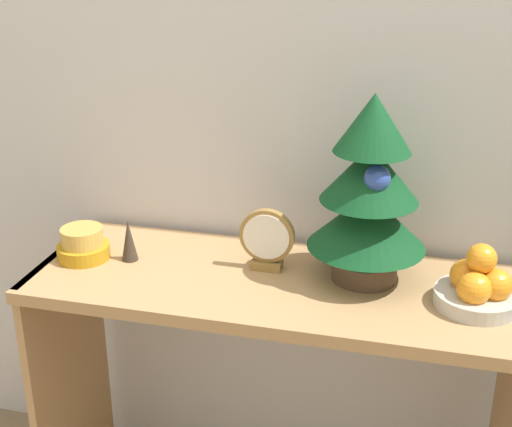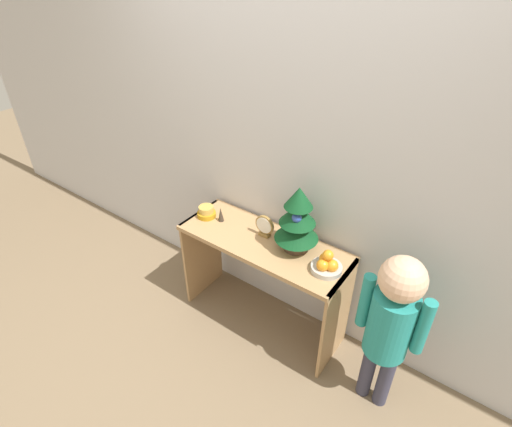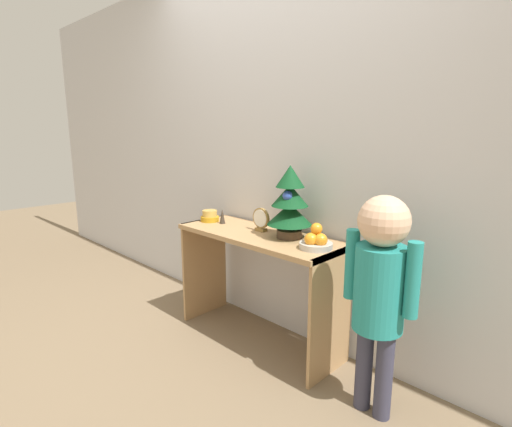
{
  "view_description": "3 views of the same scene",
  "coord_description": "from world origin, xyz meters",
  "px_view_note": "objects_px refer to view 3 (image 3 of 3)",
  "views": [
    {
      "loc": [
        0.32,
        -1.22,
        1.48
      ],
      "look_at": [
        -0.05,
        0.23,
        0.87
      ],
      "focal_mm": 50.0,
      "sensor_mm": 36.0,
      "label": 1
    },
    {
      "loc": [
        1.13,
        -1.43,
        2.27
      ],
      "look_at": [
        -0.03,
        0.17,
        0.94
      ],
      "focal_mm": 28.0,
      "sensor_mm": 36.0,
      "label": 2
    },
    {
      "loc": [
        1.68,
        -1.51,
        1.36
      ],
      "look_at": [
        0.01,
        0.18,
        0.85
      ],
      "focal_mm": 28.0,
      "sensor_mm": 36.0,
      "label": 3
    }
  ],
  "objects_px": {
    "fruit_bowl": "(316,241)",
    "desk_clock": "(261,220)",
    "singing_bowl": "(210,216)",
    "child_figure": "(380,280)",
    "mini_tree": "(290,202)",
    "figurine": "(222,216)"
  },
  "relations": [
    {
      "from": "desk_clock",
      "to": "figurine",
      "type": "xyz_separation_m",
      "value": [
        -0.33,
        -0.03,
        -0.02
      ]
    },
    {
      "from": "singing_bowl",
      "to": "desk_clock",
      "type": "xyz_separation_m",
      "value": [
        0.45,
        0.05,
        0.04
      ]
    },
    {
      "from": "fruit_bowl",
      "to": "desk_clock",
      "type": "height_order",
      "value": "desk_clock"
    },
    {
      "from": "fruit_bowl",
      "to": "child_figure",
      "type": "distance_m",
      "value": 0.44
    },
    {
      "from": "singing_bowl",
      "to": "desk_clock",
      "type": "distance_m",
      "value": 0.45
    },
    {
      "from": "mini_tree",
      "to": "singing_bowl",
      "type": "xyz_separation_m",
      "value": [
        -0.68,
        -0.06,
        -0.18
      ]
    },
    {
      "from": "singing_bowl",
      "to": "desk_clock",
      "type": "height_order",
      "value": "desk_clock"
    },
    {
      "from": "mini_tree",
      "to": "singing_bowl",
      "type": "distance_m",
      "value": 0.7
    },
    {
      "from": "fruit_bowl",
      "to": "figurine",
      "type": "relative_size",
      "value": 1.76
    },
    {
      "from": "singing_bowl",
      "to": "fruit_bowl",
      "type": "bearing_deg",
      "value": -0.65
    },
    {
      "from": "singing_bowl",
      "to": "child_figure",
      "type": "height_order",
      "value": "child_figure"
    },
    {
      "from": "mini_tree",
      "to": "child_figure",
      "type": "relative_size",
      "value": 0.4
    },
    {
      "from": "singing_bowl",
      "to": "figurine",
      "type": "height_order",
      "value": "figurine"
    },
    {
      "from": "figurine",
      "to": "child_figure",
      "type": "xyz_separation_m",
      "value": [
        1.24,
        -0.12,
        -0.09
      ]
    },
    {
      "from": "fruit_bowl",
      "to": "singing_bowl",
      "type": "height_order",
      "value": "fruit_bowl"
    },
    {
      "from": "fruit_bowl",
      "to": "desk_clock",
      "type": "distance_m",
      "value": 0.48
    },
    {
      "from": "desk_clock",
      "to": "child_figure",
      "type": "xyz_separation_m",
      "value": [
        0.9,
        -0.15,
        -0.11
      ]
    },
    {
      "from": "figurine",
      "to": "child_figure",
      "type": "height_order",
      "value": "child_figure"
    },
    {
      "from": "mini_tree",
      "to": "fruit_bowl",
      "type": "relative_size",
      "value": 2.4
    },
    {
      "from": "desk_clock",
      "to": "child_figure",
      "type": "distance_m",
      "value": 0.92
    },
    {
      "from": "fruit_bowl",
      "to": "singing_bowl",
      "type": "distance_m",
      "value": 0.92
    },
    {
      "from": "fruit_bowl",
      "to": "figurine",
      "type": "height_order",
      "value": "fruit_bowl"
    }
  ]
}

